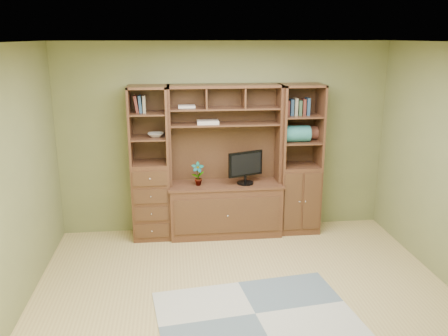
{
  "coord_description": "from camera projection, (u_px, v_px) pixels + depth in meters",
  "views": [
    {
      "loc": [
        -0.72,
        -4.34,
        2.65
      ],
      "look_at": [
        -0.1,
        1.2,
        1.1
      ],
      "focal_mm": 38.0,
      "sensor_mm": 36.0,
      "label": 1
    }
  ],
  "objects": [
    {
      "name": "bowl",
      "position": [
        156.0,
        135.0,
        6.16
      ],
      "size": [
        0.21,
        0.21,
        0.05
      ],
      "primitive_type": "imported",
      "color": "beige",
      "rests_on": "left_tower"
    },
    {
      "name": "blanket_red",
      "position": [
        309.0,
        133.0,
        6.47
      ],
      "size": [
        0.33,
        0.18,
        0.18
      ],
      "primitive_type": "cube",
      "color": "brown",
      "rests_on": "right_tower"
    },
    {
      "name": "magazines",
      "position": [
        208.0,
        122.0,
        6.24
      ],
      "size": [
        0.28,
        0.21,
        0.04
      ],
      "primitive_type": "cube",
      "color": "beige",
      "rests_on": "center_hutch"
    },
    {
      "name": "left_tower",
      "position": [
        150.0,
        164.0,
        6.26
      ],
      "size": [
        0.5,
        0.45,
        2.05
      ],
      "primitive_type": "cube",
      "color": "#512E1C",
      "rests_on": "ground"
    },
    {
      "name": "room",
      "position": [
        248.0,
        181.0,
        4.59
      ],
      "size": [
        4.6,
        4.1,
        2.64
      ],
      "color": "tan",
      "rests_on": "ground"
    },
    {
      "name": "right_tower",
      "position": [
        300.0,
        160.0,
        6.48
      ],
      "size": [
        0.55,
        0.45,
        2.05
      ],
      "primitive_type": "cube",
      "color": "#512E1C",
      "rests_on": "ground"
    },
    {
      "name": "orchid",
      "position": [
        198.0,
        174.0,
        6.29
      ],
      "size": [
        0.17,
        0.11,
        0.32
      ],
      "primitive_type": "imported",
      "color": "#9D5B35",
      "rests_on": "center_hutch"
    },
    {
      "name": "blanket_teal",
      "position": [
        296.0,
        134.0,
        6.32
      ],
      "size": [
        0.38,
        0.22,
        0.22
      ],
      "primitive_type": "cube",
      "color": "#2C7571",
      "rests_on": "right_tower"
    },
    {
      "name": "rug",
      "position": [
        255.0,
        314.0,
        4.68
      ],
      "size": [
        2.06,
        1.51,
        0.01
      ],
      "primitive_type": "cube",
      "rotation": [
        0.0,
        0.0,
        0.13
      ],
      "color": "#919695",
      "rests_on": "ground"
    },
    {
      "name": "center_hutch",
      "position": [
        226.0,
        163.0,
        6.33
      ],
      "size": [
        1.54,
        0.53,
        2.05
      ],
      "primitive_type": "cube",
      "color": "#512E1C",
      "rests_on": "ground"
    },
    {
      "name": "monitor",
      "position": [
        246.0,
        162.0,
        6.32
      ],
      "size": [
        0.55,
        0.39,
        0.62
      ],
      "primitive_type": "cube",
      "rotation": [
        0.0,
        0.0,
        0.37
      ],
      "color": "black",
      "rests_on": "center_hutch"
    }
  ]
}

